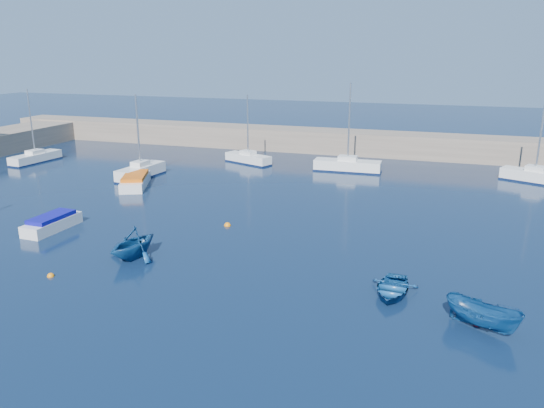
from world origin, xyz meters
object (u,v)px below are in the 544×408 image
(sailboat_6, at_px, (347,165))
(sailboat_5, at_px, (248,158))
(sailboat_7, at_px, (535,176))
(dinghy_left, at_px, (133,243))
(sailboat_3, at_px, (141,171))
(sailboat_4, at_px, (36,157))
(motorboat_2, at_px, (135,181))
(dinghy_right, at_px, (483,316))
(motorboat_1, at_px, (52,223))
(dinghy_center, at_px, (392,289))

(sailboat_6, bearing_deg, sailboat_5, 86.09)
(sailboat_7, distance_m, dinghy_left, 37.61)
(sailboat_3, height_order, sailboat_4, sailboat_3)
(motorboat_2, xyz_separation_m, dinghy_right, (28.54, -17.44, 0.13))
(dinghy_right, bearing_deg, motorboat_1, 106.29)
(sailboat_3, bearing_deg, sailboat_7, 20.90)
(sailboat_7, bearing_deg, sailboat_5, 114.85)
(sailboat_4, bearing_deg, sailboat_7, 13.17)
(sailboat_4, distance_m, dinghy_center, 45.86)
(sailboat_6, relative_size, motorboat_2, 1.49)
(dinghy_center, bearing_deg, dinghy_left, -177.44)
(motorboat_1, distance_m, dinghy_center, 23.38)
(sailboat_4, distance_m, motorboat_1, 25.25)
(sailboat_4, xyz_separation_m, sailboat_7, (50.76, 7.13, 0.08))
(sailboat_5, xyz_separation_m, sailboat_7, (28.42, 0.25, 0.07))
(sailboat_4, height_order, sailboat_6, sailboat_6)
(sailboat_4, height_order, dinghy_center, sailboat_4)
(motorboat_1, xyz_separation_m, dinghy_center, (23.20, -2.91, -0.15))
(sailboat_5, relative_size, dinghy_left, 2.08)
(sailboat_7, relative_size, dinghy_center, 2.36)
(sailboat_6, distance_m, sailboat_7, 17.45)
(sailboat_6, distance_m, dinghy_right, 31.91)
(sailboat_6, xyz_separation_m, motorboat_1, (-15.80, -24.59, -0.12))
(sailboat_6, relative_size, sailboat_7, 1.12)
(motorboat_1, bearing_deg, dinghy_center, -5.10)
(sailboat_4, height_order, dinghy_left, sailboat_4)
(sailboat_6, relative_size, motorboat_1, 2.00)
(sailboat_3, height_order, sailboat_7, sailboat_3)
(dinghy_left, bearing_deg, sailboat_3, 131.55)
(sailboat_5, height_order, dinghy_right, sailboat_5)
(sailboat_6, height_order, dinghy_center, sailboat_6)
(dinghy_center, bearing_deg, sailboat_4, 156.07)
(sailboat_5, bearing_deg, sailboat_7, -67.12)
(motorboat_1, distance_m, dinghy_right, 27.82)
(sailboat_5, relative_size, dinghy_center, 2.20)
(motorboat_2, bearing_deg, dinghy_center, -55.33)
(sailboat_4, relative_size, motorboat_1, 1.80)
(sailboat_7, distance_m, dinghy_center, 29.96)
(motorboat_1, relative_size, dinghy_center, 1.31)
(sailboat_3, xyz_separation_m, motorboat_2, (1.39, -3.16, -0.11))
(sailboat_6, bearing_deg, sailboat_3, 115.01)
(motorboat_2, bearing_deg, dinghy_right, -54.85)
(sailboat_4, xyz_separation_m, sailboat_6, (33.33, 6.41, 0.07))
(sailboat_3, bearing_deg, dinghy_right, -29.05)
(sailboat_7, bearing_deg, sailboat_6, 116.74)
(sailboat_4, distance_m, dinghy_left, 33.06)
(sailboat_4, distance_m, sailboat_5, 23.38)
(sailboat_7, bearing_deg, motorboat_2, 135.08)
(sailboat_4, relative_size, sailboat_5, 1.08)
(sailboat_3, height_order, dinghy_right, sailboat_3)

